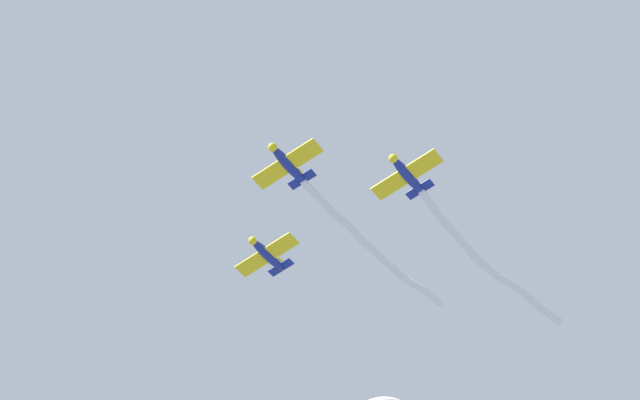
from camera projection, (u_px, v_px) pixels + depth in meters
airplane_lead at (288, 164)px, 77.45m from camera, size 7.38×5.76×1.88m
smoke_trail_lead at (372, 247)px, 82.42m from camera, size 12.75×17.31×2.01m
airplane_left_wing at (407, 174)px, 78.13m from camera, size 7.33×5.74×1.88m
smoke_trail_left_wing at (491, 265)px, 83.69m from camera, size 14.35×19.64×1.71m
airplane_right_wing at (267, 254)px, 84.15m from camera, size 7.33×5.74×1.88m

